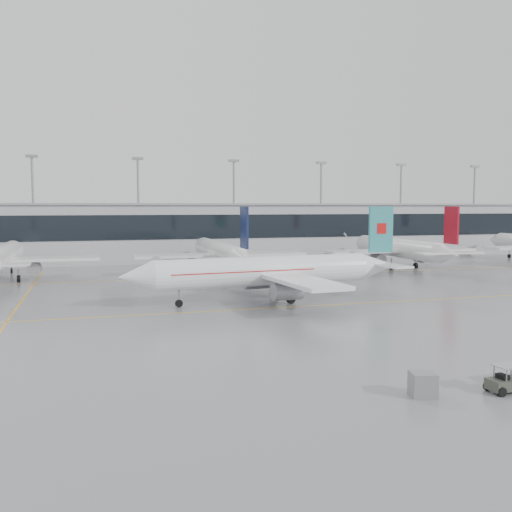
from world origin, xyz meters
name	(u,v)px	position (x,y,z in m)	size (l,w,h in m)	color
ground	(285,307)	(0.00, 0.00, 0.00)	(320.00, 320.00, 0.00)	gray
taxi_line_main	(285,307)	(0.00, 0.00, 0.01)	(120.00, 0.25, 0.01)	orange
taxi_line_north	(226,277)	(0.00, 30.00, 0.01)	(120.00, 0.25, 0.01)	orange
taxi_line_cross	(23,299)	(-30.00, 15.00, 0.01)	(0.25, 60.00, 0.01)	orange
terminal	(192,232)	(0.00, 62.00, 6.00)	(180.00, 15.00, 12.00)	#A3A3A7
terminal_glass	(198,227)	(0.00, 54.45, 7.50)	(180.00, 0.20, 5.00)	black
terminal_roof	(192,204)	(0.00, 62.00, 12.20)	(182.00, 16.00, 0.40)	gray
light_masts	(187,199)	(0.00, 68.00, 13.34)	(156.40, 1.00, 22.60)	gray
air_canada_jet	(273,271)	(0.07, 4.66, 3.73)	(37.17, 30.01, 11.73)	white
parked_jet_b	(1,258)	(-35.00, 33.69, 3.71)	(29.64, 36.96, 11.72)	white
parked_jet_c	(221,253)	(0.00, 33.69, 3.71)	(29.64, 36.96, 11.72)	white
parked_jet_d	(401,249)	(35.00, 33.69, 3.71)	(29.64, 36.96, 11.72)	white
baggage_tug	(506,383)	(3.42, -32.68, 0.61)	(3.59, 1.61, 1.73)	#383B32
gse_unit	(423,384)	(-2.12, -31.93, 0.76)	(1.51, 1.40, 1.51)	slate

